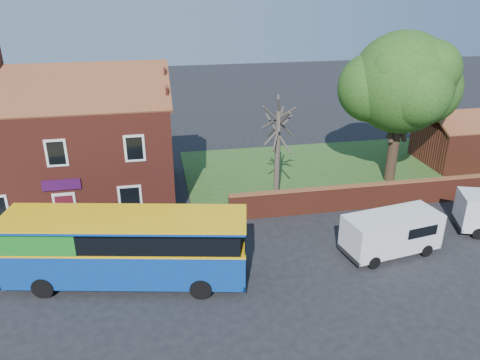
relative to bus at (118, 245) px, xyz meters
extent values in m
plane|color=black|center=(3.88, -2.11, -1.88)|extent=(120.00, 120.00, 0.00)
cube|color=gray|center=(-3.12, 3.64, -1.82)|extent=(18.00, 3.50, 0.12)
cube|color=slate|center=(-3.12, 1.89, -1.81)|extent=(18.00, 0.15, 0.14)
cube|color=#426B28|center=(16.88, 10.89, -1.86)|extent=(26.00, 12.00, 0.04)
cube|color=maroon|center=(-3.12, 9.39, 1.37)|extent=(12.00, 8.00, 6.50)
cube|color=brown|center=(-3.12, 7.39, 5.62)|extent=(12.30, 4.08, 2.16)
cube|color=brown|center=(-3.12, 11.39, 5.62)|extent=(12.30, 4.08, 2.16)
cube|color=black|center=(-3.12, 5.36, 2.72)|extent=(1.10, 0.06, 1.50)
cube|color=#4C0F19|center=(-3.12, 5.34, -0.78)|extent=(0.95, 0.04, 2.10)
cube|color=silver|center=(-3.12, 5.36, -0.73)|extent=(1.20, 0.06, 2.30)
cube|color=#380D3B|center=(-3.12, 5.33, 0.92)|extent=(2.00, 0.06, 0.60)
cube|color=maroon|center=(16.88, 4.89, -1.13)|extent=(22.00, 0.30, 1.50)
cube|color=brown|center=(16.88, 4.89, -0.33)|extent=(22.00, 0.38, 0.10)
cube|color=maroon|center=(25.88, 10.89, -0.38)|extent=(8.00, 5.00, 3.00)
cube|color=brown|center=(25.88, 12.14, 1.67)|extent=(8.20, 2.56, 1.24)
cube|color=#0D3B97|center=(0.35, -0.07, -0.64)|extent=(11.17, 4.80, 1.73)
cube|color=#F5B30C|center=(0.35, -0.07, 0.23)|extent=(11.20, 4.83, 0.10)
cube|color=black|center=(0.35, -0.07, 0.74)|extent=(10.75, 4.74, 0.86)
cube|color=#1D8623|center=(-3.16, 0.64, 0.74)|extent=(4.16, 3.43, 0.92)
cube|color=#0D3B97|center=(0.35, -0.07, 1.33)|extent=(11.17, 4.80, 0.14)
cube|color=#F5B30C|center=(0.35, -0.07, 1.41)|extent=(11.22, 4.85, 0.06)
cylinder|color=black|center=(-3.31, -0.64, -1.39)|extent=(1.01, 0.47, 0.98)
cylinder|color=black|center=(-2.81, 1.87, -1.39)|extent=(1.01, 0.47, 0.98)
cylinder|color=black|center=(3.50, -2.01, -1.39)|extent=(1.01, 0.47, 0.98)
cylinder|color=black|center=(4.00, 0.50, -1.39)|extent=(1.01, 0.47, 0.98)
cube|color=white|center=(13.37, -0.09, -0.66)|extent=(5.15, 2.74, 1.86)
cube|color=black|center=(15.54, 0.28, -0.36)|extent=(0.36, 1.65, 0.73)
cube|color=black|center=(15.74, 0.31, -1.49)|extent=(0.42, 1.95, 0.23)
cylinder|color=black|center=(11.98, -1.25, -1.56)|extent=(0.67, 0.32, 0.65)
cylinder|color=black|center=(11.68, 0.56, -1.56)|extent=(0.67, 0.32, 0.65)
cylinder|color=black|center=(15.07, -0.73, -1.56)|extent=(0.67, 0.32, 0.65)
cylinder|color=black|center=(14.76, 1.08, -1.56)|extent=(0.67, 0.32, 0.65)
cylinder|color=black|center=(18.76, 0.29, -1.55)|extent=(0.69, 0.42, 0.66)
cylinder|color=black|center=(19.36, 2.07, -1.55)|extent=(0.69, 0.42, 0.66)
cylinder|color=black|center=(17.83, 8.60, 0.21)|extent=(0.73, 0.73, 4.18)
sphere|color=#3D7324|center=(17.83, 8.60, 4.93)|extent=(6.54, 6.54, 6.54)
sphere|color=#3D7324|center=(19.74, 8.96, 4.39)|extent=(4.72, 4.72, 4.72)
sphere|color=#3D7324|center=(16.10, 9.14, 4.57)|extent=(4.54, 4.54, 4.54)
cylinder|color=#4C4238|center=(9.20, 6.77, 1.05)|extent=(0.33, 0.33, 5.85)
cylinder|color=#4C4238|center=(9.20, 6.77, 3.14)|extent=(0.34, 2.85, 2.30)
cylinder|color=#4C4238|center=(9.20, 6.77, 2.93)|extent=(1.49, 2.11, 2.10)
cylinder|color=#4C4238|center=(9.20, 6.77, 3.35)|extent=(2.40, 1.10, 2.33)
camera|label=1|loc=(2.05, -18.89, 11.10)|focal=35.00mm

